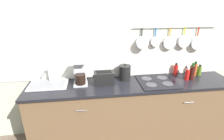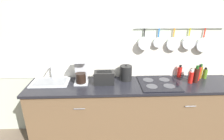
{
  "view_description": "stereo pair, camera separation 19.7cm",
  "coord_description": "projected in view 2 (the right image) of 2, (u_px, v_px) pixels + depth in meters",
  "views": [
    {
      "loc": [
        -0.58,
        -2.15,
        2.0
      ],
      "look_at": [
        -0.29,
        0.0,
        1.16
      ],
      "focal_mm": 28.0,
      "sensor_mm": 36.0,
      "label": 1
    },
    {
      "loc": [
        -0.38,
        -2.17,
        2.0
      ],
      "look_at": [
        -0.29,
        0.0,
        1.16
      ],
      "focal_mm": 28.0,
      "sensor_mm": 36.0,
      "label": 2
    }
  ],
  "objects": [
    {
      "name": "wall_back",
      "position": [
        131.0,
        54.0,
        2.59
      ],
      "size": [
        7.2,
        0.16,
        2.6
      ],
      "color": "#B2BCA8",
      "rests_on": "ground_plane"
    },
    {
      "name": "kettle",
      "position": [
        126.0,
        73.0,
        2.53
      ],
      "size": [
        0.17,
        0.17,
        0.24
      ],
      "color": "black",
      "rests_on": "countertop"
    },
    {
      "name": "sink_basin",
      "position": [
        50.0,
        81.0,
        2.47
      ],
      "size": [
        0.51,
        0.33,
        0.24
      ],
      "color": "#B7BABF",
      "rests_on": "countertop"
    },
    {
      "name": "bottle_vinegar",
      "position": [
        199.0,
        73.0,
        2.51
      ],
      "size": [
        0.04,
        0.04,
        0.24
      ],
      "color": "red",
      "rests_on": "countertop"
    },
    {
      "name": "cabinet_base",
      "position": [
        132.0,
        114.0,
        2.6
      ],
      "size": [
        2.87,
        0.54,
        0.9
      ],
      "color": "brown",
      "rests_on": "ground_plane"
    },
    {
      "name": "cooktop",
      "position": [
        158.0,
        83.0,
        2.44
      ],
      "size": [
        0.53,
        0.52,
        0.01
      ],
      "color": "black",
      "rests_on": "countertop"
    },
    {
      "name": "bottle_olive_oil",
      "position": [
        200.0,
        72.0,
        2.59
      ],
      "size": [
        0.06,
        0.06,
        0.22
      ],
      "color": "#8C5919",
      "rests_on": "countertop"
    },
    {
      "name": "bottle_sesame_oil",
      "position": [
        205.0,
        74.0,
        2.59
      ],
      "size": [
        0.06,
        0.06,
        0.17
      ],
      "color": "#4C721E",
      "rests_on": "countertop"
    },
    {
      "name": "bottle_cooking_wine",
      "position": [
        191.0,
        77.0,
        2.43
      ],
      "size": [
        0.06,
        0.06,
        0.2
      ],
      "color": "red",
      "rests_on": "countertop"
    },
    {
      "name": "coffee_maker",
      "position": [
        81.0,
        74.0,
        2.42
      ],
      "size": [
        0.19,
        0.19,
        0.33
      ],
      "color": "#B7BABF",
      "rests_on": "countertop"
    },
    {
      "name": "bottle_hot_sauce",
      "position": [
        196.0,
        75.0,
        2.44
      ],
      "size": [
        0.07,
        0.07,
        0.25
      ],
      "color": "#33140F",
      "rests_on": "countertop"
    },
    {
      "name": "toaster",
      "position": [
        104.0,
        78.0,
        2.41
      ],
      "size": [
        0.29,
        0.16,
        0.18
      ],
      "color": "black",
      "rests_on": "countertop"
    },
    {
      "name": "countertop",
      "position": [
        133.0,
        85.0,
        2.43
      ],
      "size": [
        2.91,
        0.56,
        0.03
      ],
      "color": "black",
      "rests_on": "cabinet_base"
    },
    {
      "name": "bottle_dish_soap",
      "position": [
        180.0,
        72.0,
        2.63
      ],
      "size": [
        0.06,
        0.06,
        0.19
      ],
      "color": "red",
      "rests_on": "countertop"
    },
    {
      "name": "ground_plane",
      "position": [
        130.0,
        138.0,
        2.76
      ],
      "size": [
        12.0,
        12.0,
        0.0
      ],
      "primitive_type": "plane",
      "color": "brown"
    }
  ]
}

